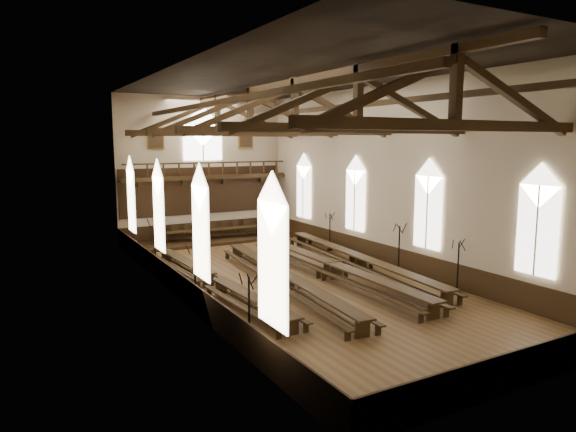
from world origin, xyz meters
The scene contains 21 objects.
ground centered at (0.00, 0.00, 0.00)m, with size 26.00×26.00×0.00m, color brown.
room_walls centered at (0.00, 0.00, 6.46)m, with size 26.00×26.00×26.00m.
wainscot_band centered at (0.00, 0.00, 0.60)m, with size 12.00×26.00×1.20m.
side_windows centered at (0.00, 0.00, 3.74)m, with size 11.85×19.80×4.50m.
end_window centered at (0.00, 12.90, 7.22)m, with size 2.80×0.12×3.80m.
minstrels_gallery centered at (0.00, 12.66, 3.91)m, with size 11.80×1.24×3.70m.
portraits centered at (0.00, 12.90, 7.10)m, with size 7.75×0.09×1.45m.
roof_trusses centered at (0.00, 0.00, 8.22)m, with size 11.70×25.70×2.80m.
refectory_row_a centered at (-4.12, 0.34, 0.51)m, with size 1.79×14.06×0.71m.
refectory_row_b centered at (-1.03, -0.85, 0.56)m, with size 2.17×14.62×0.76m.
refectory_row_c centered at (1.94, -0.50, 0.59)m, with size 1.71×14.97×0.81m.
refectory_row_d centered at (4.20, 0.35, 0.59)m, with size 2.29×15.01×0.80m.
dais centered at (-0.13, 11.40, 0.10)m, with size 11.40×3.03×0.20m, color black.
high_table centered at (-0.13, 11.40, 0.81)m, with size 7.70×1.44×0.72m.
high_chairs centered at (-0.13, 12.15, 0.76)m, with size 6.75×0.45×1.02m.
candelabrum_left_near centered at (-5.55, -6.61, 0.80)m, with size 0.77×0.78×2.62m.
candelabrum_left_mid centered at (-5.55, -1.15, 0.79)m, with size 0.79×0.74×2.60m.
candelabrum_left_far centered at (-5.55, 5.33, 0.87)m, with size 0.85×0.83×2.85m.
candelabrum_right_near centered at (5.55, -5.41, 0.75)m, with size 0.74×0.73×2.48m.
candelabrum_right_mid centered at (5.55, -1.39, 0.81)m, with size 0.76×0.81×2.66m.
candelabrum_right_far centered at (5.55, 5.14, 0.74)m, with size 0.72×0.73×2.45m.
Camera 1 is at (-12.45, -21.63, 6.90)m, focal length 32.00 mm.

